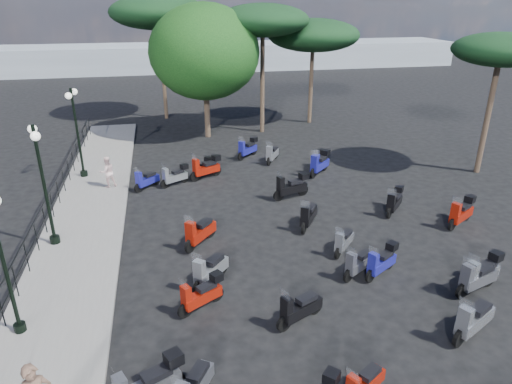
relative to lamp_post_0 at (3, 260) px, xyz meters
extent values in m
plane|color=black|center=(7.35, 3.65, -2.35)|extent=(120.00, 120.00, 0.00)
cube|color=slate|center=(0.85, 6.65, -2.28)|extent=(3.00, 30.00, 0.15)
cylinder|color=black|center=(-0.45, 0.29, -1.65)|extent=(0.04, 0.04, 1.10)
cylinder|color=black|center=(-0.45, 1.66, -1.65)|extent=(0.04, 0.04, 1.10)
cylinder|color=black|center=(-0.45, 3.03, -1.65)|extent=(0.04, 0.04, 1.10)
cylinder|color=black|center=(-0.45, 4.40, -1.65)|extent=(0.04, 0.04, 1.10)
cylinder|color=black|center=(-0.45, 5.77, -1.65)|extent=(0.04, 0.04, 1.10)
cylinder|color=black|center=(-0.45, 7.13, -1.65)|extent=(0.04, 0.04, 1.10)
cylinder|color=black|center=(-0.45, 8.50, -1.65)|extent=(0.04, 0.04, 1.10)
cylinder|color=black|center=(-0.45, 9.87, -1.65)|extent=(0.04, 0.04, 1.10)
cylinder|color=black|center=(-0.45, 11.24, -1.65)|extent=(0.04, 0.04, 1.10)
cylinder|color=black|center=(-0.45, 12.61, -1.65)|extent=(0.04, 0.04, 1.10)
cylinder|color=black|center=(-0.45, 13.98, -1.65)|extent=(0.04, 0.04, 1.10)
cylinder|color=black|center=(-0.45, 15.35, -1.65)|extent=(0.04, 0.04, 1.10)
cylinder|color=black|center=(-0.45, 16.71, -1.65)|extent=(0.04, 0.04, 1.10)
cylinder|color=black|center=(-0.45, 18.08, -1.65)|extent=(0.04, 0.04, 1.10)
cylinder|color=black|center=(-0.45, 19.45, -1.65)|extent=(0.04, 0.04, 1.10)
cube|color=black|center=(-0.45, 6.45, -1.12)|extent=(0.04, 26.00, 0.04)
cube|color=black|center=(-0.45, 6.45, -1.65)|extent=(0.04, 26.00, 0.04)
cylinder|color=black|center=(0.00, 0.00, -2.09)|extent=(0.31, 0.31, 0.23)
cylinder|color=black|center=(0.00, 0.00, -0.27)|extent=(0.11, 0.11, 3.86)
cylinder|color=black|center=(0.01, 4.86, -2.07)|extent=(0.35, 0.35, 0.26)
cylinder|color=black|center=(0.01, 4.86, 0.00)|extent=(0.12, 0.12, 4.40)
cylinder|color=black|center=(0.01, 4.86, 2.04)|extent=(0.34, 0.96, 0.04)
sphere|color=white|center=(-0.14, 5.33, 1.93)|extent=(0.31, 0.31, 0.31)
sphere|color=white|center=(0.16, 4.39, 1.93)|extent=(0.31, 0.31, 0.31)
cylinder|color=black|center=(0.15, 11.71, -2.07)|extent=(0.35, 0.35, 0.26)
cylinder|color=black|center=(0.15, 11.71, -0.02)|extent=(0.12, 0.12, 4.36)
cylinder|color=black|center=(0.15, 11.71, 2.00)|extent=(0.15, 0.98, 0.04)
sphere|color=white|center=(0.20, 12.20, 1.89)|extent=(0.31, 0.31, 0.31)
sphere|color=white|center=(0.09, 11.22, 1.89)|extent=(0.31, 0.31, 0.31)
imported|color=beige|center=(1.49, 10.00, -1.46)|extent=(0.87, 0.78, 1.48)
cylinder|color=black|center=(3.96, -2.77, -2.09)|extent=(0.52, 0.32, 0.52)
cube|color=black|center=(3.58, -2.94, -1.59)|extent=(0.73, 0.58, 0.15)
plane|color=white|center=(2.80, -3.32, -1.10)|extent=(0.26, 0.41, 0.40)
cube|color=black|center=(3.98, -2.76, -1.39)|extent=(0.48, 0.47, 0.28)
cylinder|color=black|center=(4.68, -2.69, -2.11)|extent=(0.33, 0.46, 0.48)
cube|color=black|center=(4.48, -3.01, -1.66)|extent=(0.57, 0.66, 0.14)
plane|color=white|center=(4.07, -3.69, -1.21)|extent=(0.36, 0.26, 0.37)
cylinder|color=black|center=(4.83, 0.82, -2.09)|extent=(0.43, 0.47, 0.53)
cylinder|color=black|center=(5.69, 1.81, -2.09)|extent=(0.43, 0.47, 0.53)
cube|color=#94979C|center=(5.30, 1.36, -1.89)|extent=(1.21, 1.32, 0.37)
cube|color=black|center=(5.42, 1.50, -1.59)|extent=(0.68, 0.71, 0.15)
cube|color=#94979C|center=(4.89, 0.89, -1.59)|extent=(0.41, 0.40, 0.77)
plane|color=white|center=(4.85, 0.84, -1.09)|extent=(0.37, 0.34, 0.41)
cylinder|color=black|center=(4.77, 3.41, -2.09)|extent=(0.42, 0.47, 0.53)
cylinder|color=black|center=(5.62, 4.41, -2.09)|extent=(0.42, 0.47, 0.53)
cube|color=#9D1709|center=(5.23, 3.95, -1.89)|extent=(1.21, 1.32, 0.37)
cube|color=black|center=(5.35, 4.09, -1.59)|extent=(0.68, 0.71, 0.15)
cube|color=#9D1709|center=(4.83, 3.48, -1.59)|extent=(0.41, 0.40, 0.77)
plane|color=white|center=(4.79, 3.43, -1.09)|extent=(0.37, 0.34, 0.41)
cylinder|color=black|center=(5.57, 10.40, -2.14)|extent=(0.36, 0.37, 0.43)
cylinder|color=black|center=(6.29, 11.19, -2.14)|extent=(0.36, 0.37, 0.43)
cube|color=#45464C|center=(5.96, 10.83, -1.98)|extent=(1.01, 1.06, 0.30)
cube|color=black|center=(6.06, 10.94, -1.73)|extent=(0.56, 0.57, 0.12)
cube|color=#45464C|center=(5.62, 10.45, -1.73)|extent=(0.33, 0.33, 0.62)
plane|color=white|center=(5.58, 10.41, -1.33)|extent=(0.30, 0.28, 0.33)
cube|color=black|center=(6.31, 11.20, -1.57)|extent=(0.41, 0.42, 0.23)
cylinder|color=black|center=(2.84, 9.36, -2.13)|extent=(0.39, 0.38, 0.45)
cylinder|color=black|center=(3.66, 10.13, -2.13)|extent=(0.39, 0.38, 0.45)
cube|color=navy|center=(3.28, 9.78, -1.96)|extent=(1.10, 1.06, 0.32)
cube|color=black|center=(3.40, 9.89, -1.70)|extent=(0.60, 0.59, 0.13)
cube|color=navy|center=(2.90, 9.42, -1.70)|extent=(0.34, 0.34, 0.65)
plane|color=white|center=(2.86, 9.38, -1.28)|extent=(0.30, 0.31, 0.35)
cylinder|color=black|center=(8.55, -3.57, -2.14)|extent=(0.41, 0.30, 0.43)
cube|color=#9D1709|center=(8.13, -3.83, -1.98)|extent=(1.15, 0.86, 0.30)
cube|color=black|center=(8.26, -3.75, -1.73)|extent=(0.60, 0.51, 0.12)
plane|color=white|center=(7.66, -4.12, -1.33)|extent=(0.24, 0.33, 0.33)
cylinder|color=black|center=(6.94, -1.28, -2.11)|extent=(0.47, 0.30, 0.48)
cylinder|color=black|center=(8.01, -0.76, -2.11)|extent=(0.47, 0.30, 0.48)
cube|color=black|center=(7.52, -1.00, -1.93)|extent=(1.31, 0.87, 0.34)
cube|color=black|center=(7.67, -0.93, -1.66)|extent=(0.67, 0.53, 0.14)
cube|color=black|center=(7.01, -1.25, -1.66)|extent=(0.33, 0.36, 0.70)
plane|color=white|center=(6.96, -1.27, -1.21)|extent=(0.24, 0.37, 0.37)
cylinder|color=black|center=(4.35, -0.16, -2.12)|extent=(0.44, 0.31, 0.46)
cylinder|color=black|center=(5.33, 0.42, -2.12)|extent=(0.44, 0.31, 0.46)
cube|color=#9D1709|center=(4.88, 0.16, -1.95)|extent=(1.23, 0.91, 0.32)
cube|color=black|center=(5.02, 0.24, -1.69)|extent=(0.63, 0.54, 0.13)
cube|color=#9D1709|center=(4.42, -0.12, -1.69)|extent=(0.32, 0.35, 0.66)
plane|color=white|center=(4.37, -0.15, -1.26)|extent=(0.25, 0.35, 0.35)
cube|color=black|center=(5.35, 0.43, -1.52)|extent=(0.43, 0.43, 0.25)
cylinder|color=black|center=(4.06, 9.61, -2.13)|extent=(0.43, 0.31, 0.45)
cylinder|color=black|center=(5.02, 10.18, -2.13)|extent=(0.43, 0.31, 0.45)
cube|color=#94979C|center=(4.58, 9.92, -1.96)|extent=(1.21, 0.88, 0.32)
cube|color=black|center=(4.72, 10.00, -1.70)|extent=(0.62, 0.52, 0.13)
cube|color=#94979C|center=(4.12, 9.65, -1.70)|extent=(0.32, 0.34, 0.65)
plane|color=white|center=(4.07, 9.62, -1.28)|extent=(0.24, 0.34, 0.35)
cube|color=black|center=(5.04, 10.19, -1.53)|extent=(0.42, 0.42, 0.24)
cylinder|color=black|center=(5.53, 10.21, -2.10)|extent=(0.50, 0.33, 0.51)
cylinder|color=black|center=(6.67, 10.80, -2.10)|extent=(0.50, 0.33, 0.51)
cube|color=#9D1709|center=(6.15, 10.53, -1.90)|extent=(1.40, 0.96, 0.36)
cube|color=black|center=(6.31, 10.62, -1.61)|extent=(0.72, 0.58, 0.15)
cube|color=#9D1709|center=(5.61, 10.25, -1.61)|extent=(0.36, 0.39, 0.75)
plane|color=white|center=(5.55, 10.22, -1.12)|extent=(0.26, 0.40, 0.40)
cube|color=black|center=(6.69, 10.81, -1.41)|extent=(0.48, 0.47, 0.28)
cube|color=black|center=(7.28, -3.89, -1.51)|extent=(0.45, 0.45, 0.25)
cylinder|color=black|center=(9.56, 0.54, -2.12)|extent=(0.44, 0.33, 0.46)
cylinder|color=black|center=(10.53, 1.15, -2.12)|extent=(0.44, 0.33, 0.46)
cube|color=#45464C|center=(10.08, 0.87, -1.95)|extent=(1.23, 0.94, 0.33)
cube|color=black|center=(10.22, 0.96, -1.68)|extent=(0.64, 0.55, 0.13)
cube|color=#45464C|center=(9.62, 0.58, -1.68)|extent=(0.33, 0.35, 0.67)
plane|color=white|center=(9.57, 0.55, -1.25)|extent=(0.26, 0.35, 0.36)
cylinder|color=black|center=(9.75, 1.95, -2.14)|extent=(0.36, 0.38, 0.43)
cylinder|color=black|center=(10.48, 2.74, -2.14)|extent=(0.36, 0.38, 0.43)
cube|color=#979BA1|center=(10.15, 2.37, -1.98)|extent=(1.02, 1.06, 0.30)
cube|color=black|center=(10.25, 2.49, -1.72)|extent=(0.56, 0.58, 0.13)
cube|color=#979BA1|center=(9.80, 2.00, -1.72)|extent=(0.33, 0.33, 0.63)
plane|color=white|center=(9.76, 1.96, -1.32)|extent=(0.30, 0.28, 0.33)
cylinder|color=black|center=(8.97, 7.08, -2.09)|extent=(0.52, 0.25, 0.51)
cylinder|color=black|center=(10.20, 7.45, -2.09)|extent=(0.52, 0.25, 0.51)
cube|color=black|center=(9.64, 7.28, -1.90)|extent=(1.44, 0.75, 0.36)
cube|color=black|center=(9.81, 7.33, -1.60)|extent=(0.71, 0.49, 0.15)
cube|color=black|center=(9.05, 7.11, -1.60)|extent=(0.32, 0.38, 0.75)
plane|color=white|center=(8.99, 7.09, -1.12)|extent=(0.20, 0.41, 0.40)
cube|color=black|center=(10.22, 7.46, -1.41)|extent=(0.45, 0.43, 0.28)
cylinder|color=black|center=(8.31, 12.84, -2.11)|extent=(0.42, 0.41, 0.49)
cylinder|color=black|center=(9.19, 13.68, -2.11)|extent=(0.42, 0.41, 0.49)
cube|color=navy|center=(8.79, 13.30, -1.92)|extent=(1.20, 1.16, 0.35)
cube|color=black|center=(8.91, 13.42, -1.64)|extent=(0.65, 0.64, 0.14)
cube|color=navy|center=(8.37, 12.90, -1.64)|extent=(0.37, 0.38, 0.71)
plane|color=white|center=(8.32, 12.86, -1.18)|extent=(0.32, 0.34, 0.38)
cube|color=black|center=(9.21, 13.70, -1.46)|extent=(0.48, 0.47, 0.26)
cylinder|color=black|center=(10.23, 0.39, -2.12)|extent=(0.44, 0.32, 0.46)
cylinder|color=black|center=(11.21, 0.99, -2.12)|extent=(0.44, 0.32, 0.46)
cube|color=navy|center=(10.76, 0.71, -1.95)|extent=(1.23, 0.93, 0.32)
cube|color=black|center=(10.90, 0.80, -1.68)|extent=(0.64, 0.55, 0.13)
cube|color=navy|center=(10.30, 0.43, -1.68)|extent=(0.33, 0.35, 0.67)
plane|color=white|center=(10.25, 0.40, -1.25)|extent=(0.26, 0.35, 0.36)
cube|color=black|center=(11.22, 1.00, -1.51)|extent=(0.44, 0.43, 0.25)
cylinder|color=black|center=(12.56, -0.98, -2.10)|extent=(0.52, 0.26, 0.51)
cylinder|color=black|center=(13.77, -0.58, -2.10)|extent=(0.52, 0.26, 0.51)
cube|color=#45464C|center=(13.22, -0.76, -1.91)|extent=(1.43, 0.77, 0.36)
cube|color=black|center=(13.39, -0.71, -1.61)|extent=(0.71, 0.50, 0.15)
cube|color=#45464C|center=(12.64, -0.95, -1.61)|extent=(0.32, 0.38, 0.74)
plane|color=white|center=(12.58, -0.97, -1.13)|extent=(0.20, 0.41, 0.40)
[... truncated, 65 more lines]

